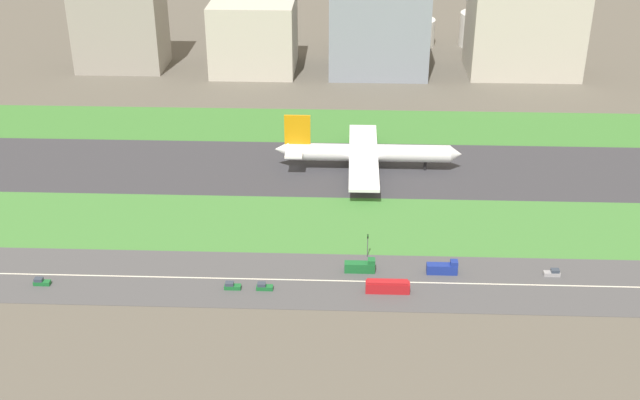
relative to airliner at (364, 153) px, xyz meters
The scene contains 22 objects.
ground_plane 25.34m from the airliner, behind, with size 800.00×800.00×0.00m, color #5B564C.
runway 25.33m from the airliner, behind, with size 280.00×46.00×0.10m, color #38383D.
grass_median_north 48.19m from the airliner, 120.93° to the left, with size 280.00×36.00×0.10m, color #3D7A33.
grass_median_south 48.19m from the airliner, 120.93° to the right, with size 280.00×36.00×0.10m, color #427F38.
highway 77.27m from the airliner, 108.60° to the right, with size 280.00×28.00×0.10m, color #4C4C4F.
highway_centerline 77.27m from the airliner, 108.60° to the right, with size 266.00×0.50×0.01m, color silver.
airliner is the anchor object (origin of this frame).
car_0 85.02m from the airliner, 53.26° to the right, with size 4.40×1.80×2.00m.
truck_1 71.28m from the airliner, 72.92° to the right, with size 8.40×2.50×4.00m.
bus_0 78.31m from the airliner, 86.05° to the right, with size 11.60×2.50×3.50m.
car_2 82.82m from the airliner, 109.32° to the right, with size 4.40×1.80×2.00m.
car_3 117.15m from the airliner, 138.20° to the right, with size 4.40×1.80×2.00m.
truck_0 68.17m from the airliner, 91.37° to the right, with size 8.40×2.50×4.00m.
car_1 86.03m from the airliner, 114.71° to the right, with size 4.40×1.80×2.00m.
traffic_light 60.04m from the airliner, 89.69° to the right, with size 0.36×0.50×7.20m.
terminal_building 162.91m from the airliner, 135.14° to the left, with size 40.44×27.48×53.33m, color #9E998E.
hangar_building 125.36m from the airliner, 114.16° to the left, with size 38.78×39.71×32.97m, color beige.
office_tower 115.93m from the airliner, 86.32° to the left, with size 45.33×39.30×52.00m, color gray.
cargo_warehouse 137.17m from the airliner, 56.69° to the left, with size 50.64×34.48×41.34m, color beige.
fuel_tank_west 159.03m from the airliner, 90.77° to the left, with size 20.49×20.49×16.97m, color silver.
fuel_tank_centre 161.02m from the airliner, 80.91° to the left, with size 25.87×25.87×13.50m, color silver.
fuel_tank_east 171.40m from the airliner, 68.09° to the left, with size 25.74×25.74×17.02m, color silver.
Camera 1 is at (19.16, -255.83, 117.14)m, focal length 44.88 mm.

